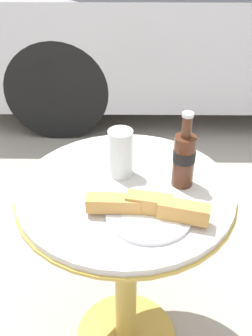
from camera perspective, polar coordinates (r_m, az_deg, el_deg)
The scene contains 5 objects.
bistro_table at distance 1.36m, azimuth -0.01°, elevation -9.31°, with size 0.65×0.65×0.73m.
cola_bottle_left at distance 1.21m, azimuth 7.86°, elevation 1.41°, with size 0.06×0.06×0.23m.
drinking_glass at distance 1.26m, azimuth -0.74°, elevation 1.78°, with size 0.07×0.07×0.15m.
lunch_plate_near at distance 1.12m, azimuth 3.14°, elevation -5.66°, with size 0.33×0.24×0.06m.
parked_car at distance 3.53m, azimuth 13.95°, elevation 19.98°, with size 4.14×1.67×1.36m.
Camera 1 is at (0.01, -0.98, 1.47)m, focal length 45.00 mm.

